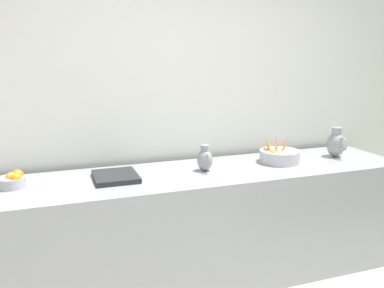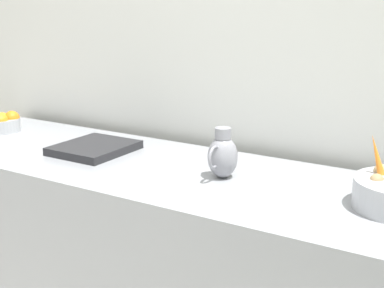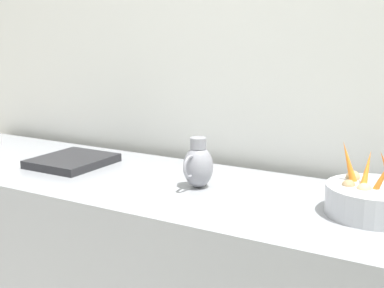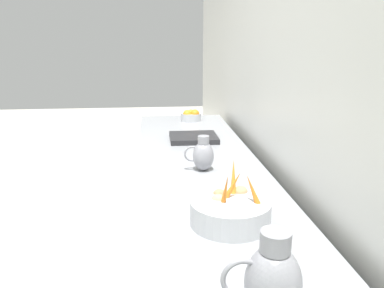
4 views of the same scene
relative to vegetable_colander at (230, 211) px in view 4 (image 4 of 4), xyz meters
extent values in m
cube|color=silver|center=(-0.44, -0.16, 0.57)|extent=(0.10, 7.63, 3.00)
cube|color=gray|center=(0.04, -0.66, -0.49)|extent=(0.74, 3.19, 0.87)
cylinder|color=#ADAFB5|center=(0.00, 0.00, 0.00)|extent=(0.32, 0.32, 0.10)
torus|color=#ADAFB5|center=(0.00, 0.00, -0.05)|extent=(0.19, 0.19, 0.01)
cone|color=orange|center=(0.03, 0.03, 0.10)|extent=(0.03, 0.09, 0.16)
cone|color=orange|center=(-0.01, -0.03, 0.09)|extent=(0.09, 0.04, 0.14)
cone|color=orange|center=(-0.03, -0.09, 0.10)|extent=(0.05, 0.09, 0.17)
cone|color=orange|center=(-0.08, 0.02, 0.09)|extent=(0.08, 0.08, 0.14)
ellipsoid|color=tan|center=(0.05, -0.02, 0.04)|extent=(0.06, 0.05, 0.04)
ellipsoid|color=#9E7F56|center=(0.03, -0.08, 0.04)|extent=(0.05, 0.05, 0.04)
ellipsoid|color=tan|center=(-0.06, -0.08, 0.05)|extent=(0.06, 0.05, 0.05)
cylinder|color=#ADAFB5|center=(-0.04, -2.00, -0.02)|extent=(0.18, 0.18, 0.07)
sphere|color=orange|center=(-0.04, -2.00, 0.01)|extent=(0.07, 0.07, 0.07)
sphere|color=orange|center=(-0.07, -1.97, 0.01)|extent=(0.08, 0.08, 0.08)
sphere|color=orange|center=(0.00, -1.97, 0.01)|extent=(0.08, 0.08, 0.08)
ellipsoid|color=gray|center=(0.00, 0.55, 0.05)|extent=(0.15, 0.15, 0.21)
cylinder|color=gray|center=(0.00, 0.55, 0.17)|extent=(0.08, 0.08, 0.06)
torus|color=gray|center=(0.08, 0.55, 0.07)|extent=(0.11, 0.01, 0.11)
ellipsoid|color=gray|center=(0.02, -0.66, 0.03)|extent=(0.12, 0.12, 0.16)
cylinder|color=gray|center=(0.02, -0.66, 0.12)|extent=(0.06, 0.06, 0.04)
torus|color=gray|center=(0.09, -0.66, 0.04)|extent=(0.09, 0.01, 0.09)
cube|color=#232326|center=(0.01, -1.33, -0.04)|extent=(0.34, 0.30, 0.04)
camera|label=1|loc=(2.80, -1.75, 0.82)|focal=38.42mm
camera|label=2|loc=(1.75, 0.27, 0.61)|focal=49.50mm
camera|label=3|loc=(1.72, 0.30, 0.54)|focal=48.53mm
camera|label=4|loc=(0.30, 1.41, 0.67)|focal=36.72mm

